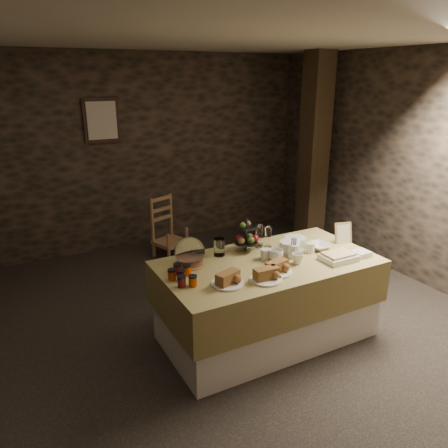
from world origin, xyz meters
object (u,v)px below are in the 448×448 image
buffet_table (267,294)px  chair (168,230)px  fruit_stand (247,238)px  timber_column (314,153)px

buffet_table → chair: size_ratio=3.07×
buffet_table → fruit_stand: size_ratio=5.97×
chair → timber_column: size_ratio=0.24×
chair → timber_column: 2.22m
timber_column → fruit_stand: size_ratio=8.15×
fruit_stand → chair: bearing=91.0°
buffet_table → chair: bearing=92.1°
buffet_table → fruit_stand: bearing=99.3°
buffet_table → timber_column: bearing=42.8°
chair → timber_column: bearing=-34.6°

